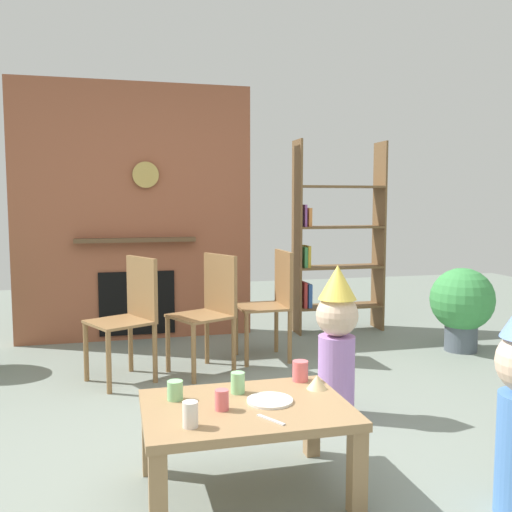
{
  "coord_description": "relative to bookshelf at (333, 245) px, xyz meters",
  "views": [
    {
      "loc": [
        -0.66,
        -2.83,
        1.31
      ],
      "look_at": [
        0.15,
        0.4,
        0.98
      ],
      "focal_mm": 39.35,
      "sensor_mm": 36.0,
      "label": 1
    }
  ],
  "objects": [
    {
      "name": "coffee_table",
      "position": [
        -1.56,
        -2.87,
        -0.53
      ],
      "size": [
        0.91,
        0.65,
        0.4
      ],
      "color": "#9E7A51",
      "rests_on": "ground_plane"
    },
    {
      "name": "paper_cup_near_right",
      "position": [
        -1.22,
        -2.61,
        -0.42
      ],
      "size": [
        0.08,
        0.08,
        0.1
      ],
      "primitive_type": "cylinder",
      "color": "#E5666B",
      "rests_on": "coffee_table"
    },
    {
      "name": "ground_plane",
      "position": [
        -1.45,
        -2.4,
        -0.87
      ],
      "size": [
        12.0,
        12.0,
        0.0
      ],
      "primitive_type": "plane",
      "color": "gray"
    },
    {
      "name": "paper_cup_near_left",
      "position": [
        -1.56,
        -2.71,
        -0.42
      ],
      "size": [
        0.07,
        0.07,
        0.1
      ],
      "primitive_type": "cylinder",
      "color": "#8CD18C",
      "rests_on": "coffee_table"
    },
    {
      "name": "dining_chair_left",
      "position": [
        -2.01,
        -1.1,
        -0.36
      ],
      "size": [
        0.54,
        0.54,
        0.9
      ],
      "rotation": [
        0.0,
        0.0,
        3.61
      ],
      "color": "olive",
      "rests_on": "ground_plane"
    },
    {
      "name": "brick_fireplace_feature",
      "position": [
        -1.93,
        0.2,
        0.32
      ],
      "size": [
        2.2,
        0.28,
        2.4
      ],
      "color": "#935138",
      "rests_on": "ground_plane"
    },
    {
      "name": "birthday_cake_slice",
      "position": [
        -1.18,
        -2.74,
        -0.43
      ],
      "size": [
        0.1,
        0.1,
        0.07
      ],
      "primitive_type": "cone",
      "color": "#EAC68C",
      "rests_on": "coffee_table"
    },
    {
      "name": "paper_cup_center",
      "position": [
        -1.86,
        -2.73,
        -0.42
      ],
      "size": [
        0.07,
        0.07,
        0.09
      ],
      "primitive_type": "cylinder",
      "color": "#8CD18C",
      "rests_on": "coffee_table"
    },
    {
      "name": "paper_plate_front",
      "position": [
        -1.45,
        -2.86,
        -0.46
      ],
      "size": [
        0.21,
        0.21,
        0.01
      ],
      "primitive_type": "cylinder",
      "color": "white",
      "rests_on": "coffee_table"
    },
    {
      "name": "child_in_pink",
      "position": [
        -0.82,
        -2.12,
        -0.38
      ],
      "size": [
        0.26,
        0.26,
        0.93
      ],
      "rotation": [
        0.0,
        0.0,
        -2.35
      ],
      "color": "#B27FCC",
      "rests_on": "ground_plane"
    },
    {
      "name": "paper_cup_far_left",
      "position": [
        -1.68,
        -2.9,
        -0.42
      ],
      "size": [
        0.06,
        0.06,
        0.09
      ],
      "primitive_type": "cylinder",
      "color": "#E5666B",
      "rests_on": "coffee_table"
    },
    {
      "name": "table_fork",
      "position": [
        -1.5,
        -3.07,
        -0.46
      ],
      "size": [
        0.09,
        0.14,
        0.01
      ],
      "primitive_type": "cube",
      "rotation": [
        0.0,
        0.0,
        2.11
      ],
      "color": "silver",
      "rests_on": "coffee_table"
    },
    {
      "name": "dining_chair_right",
      "position": [
        -0.86,
        -0.82,
        -0.36
      ],
      "size": [
        0.41,
        0.41,
        0.9
      ],
      "rotation": [
        0.0,
        0.0,
        3.17
      ],
      "color": "olive",
      "rests_on": "ground_plane"
    },
    {
      "name": "paper_cup_far_right",
      "position": [
        -1.83,
        -3.05,
        -0.42
      ],
      "size": [
        0.06,
        0.06,
        0.1
      ],
      "primitive_type": "cylinder",
      "color": "silver",
      "rests_on": "coffee_table"
    },
    {
      "name": "dining_chair_middle",
      "position": [
        -1.42,
        -1.03,
        -0.36
      ],
      "size": [
        0.53,
        0.53,
        0.9
      ],
      "rotation": [
        0.0,
        0.0,
        3.58
      ],
      "color": "olive",
      "rests_on": "ground_plane"
    },
    {
      "name": "bookshelf",
      "position": [
        0.0,
        0.0,
        0.0
      ],
      "size": [
        0.9,
        0.28,
        1.9
      ],
      "color": "brown",
      "rests_on": "ground_plane"
    },
    {
      "name": "potted_plant_tall",
      "position": [
        0.81,
        -0.99,
        -0.45
      ],
      "size": [
        0.55,
        0.55,
        0.73
      ],
      "color": "#4C5660",
      "rests_on": "ground_plane"
    }
  ]
}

